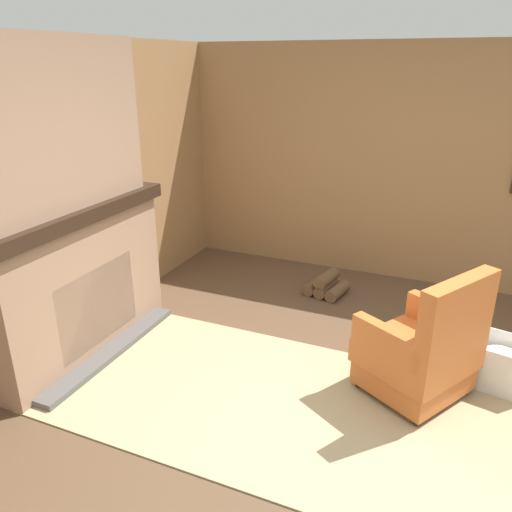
# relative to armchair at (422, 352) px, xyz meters

# --- Properties ---
(ground_plane) EXTENTS (14.00, 14.00, 0.00)m
(ground_plane) POSITION_rel_armchair_xyz_m (-0.33, -0.44, -0.36)
(ground_plane) COLOR brown
(wood_panel_wall_left) EXTENTS (0.06, 5.74, 2.49)m
(wood_panel_wall_left) POSITION_rel_armchair_xyz_m (-2.94, -0.44, 0.88)
(wood_panel_wall_left) COLOR #9E7247
(wood_panel_wall_left) RESTS_ON ground
(wood_panel_wall_back) EXTENTS (5.74, 0.09, 2.49)m
(wood_panel_wall_back) POSITION_rel_armchair_xyz_m (-0.30, 2.16, 0.89)
(wood_panel_wall_back) COLOR #9E7247
(wood_panel_wall_back) RESTS_ON ground
(fireplace_hearth) EXTENTS (0.64, 1.83, 1.25)m
(fireplace_hearth) POSITION_rel_armchair_xyz_m (-2.68, -0.44, 0.26)
(fireplace_hearth) COLOR #9E7A60
(fireplace_hearth) RESTS_ON ground
(chimney_breast) EXTENTS (0.38, 1.53, 1.21)m
(chimney_breast) POSITION_rel_armchair_xyz_m (-2.69, -0.44, 1.50)
(chimney_breast) COLOR #9E7A60
(chimney_breast) RESTS_ON fireplace_hearth
(area_rug) EXTENTS (3.99, 1.65, 0.01)m
(area_rug) POSITION_rel_armchair_xyz_m (-0.57, -0.49, -0.35)
(area_rug) COLOR tan
(area_rug) RESTS_ON ground
(armchair) EXTENTS (0.91, 0.93, 1.00)m
(armchair) POSITION_rel_armchair_xyz_m (0.00, 0.00, 0.00)
(armchair) COLOR #C6662D
(armchair) RESTS_ON ground
(firewood_stack) EXTENTS (0.45, 0.42, 0.24)m
(firewood_stack) POSITION_rel_armchair_xyz_m (-1.08, 1.40, -0.27)
(firewood_stack) COLOR brown
(firewood_stack) RESTS_ON ground
(laundry_basket) EXTENTS (0.49, 0.46, 0.36)m
(laundry_basket) POSITION_rel_armchair_xyz_m (0.54, 0.37, -0.18)
(laundry_basket) COLOR white
(laundry_basket) RESTS_ON ground
(oil_lamp_vase) EXTENTS (0.10, 0.10, 0.22)m
(oil_lamp_vase) POSITION_rel_armchair_xyz_m (-2.73, -0.72, 0.97)
(oil_lamp_vase) COLOR silver
(oil_lamp_vase) RESTS_ON fireplace_hearth
(storage_case) EXTENTS (0.13, 0.20, 0.13)m
(storage_case) POSITION_rel_armchair_xyz_m (-2.73, 0.04, 0.96)
(storage_case) COLOR brown
(storage_case) RESTS_ON fireplace_hearth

